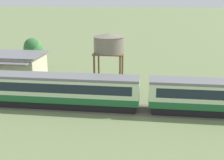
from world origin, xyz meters
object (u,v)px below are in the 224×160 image
yard_tree_2 (32,46)px  water_tower (109,44)px  yard_tree_1 (33,49)px  station_building (11,66)px  passenger_train (61,89)px

yard_tree_2 → water_tower: bearing=-31.2°
yard_tree_1 → yard_tree_2: 0.71m
station_building → yard_tree_1: size_ratio=1.94×
passenger_train → water_tower: water_tower is taller
station_building → yard_tree_1: (0.97, 7.14, 1.58)m
yard_tree_1 → water_tower: bearing=-32.4°
passenger_train → yard_tree_2: 20.05m
yard_tree_2 → yard_tree_1: bearing=85.5°
water_tower → yard_tree_1: water_tower is taller
yard_tree_1 → yard_tree_2: size_ratio=0.96×
station_building → yard_tree_1: 7.37m
passenger_train → yard_tree_1: 20.36m
yard_tree_1 → yard_tree_2: yard_tree_2 is taller
station_building → yard_tree_1: yard_tree_1 is taller
yard_tree_2 → station_building: bearing=-98.0°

